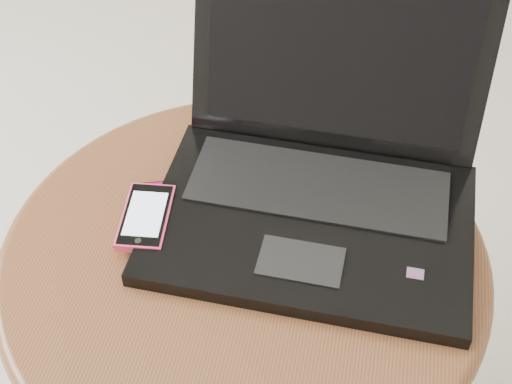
# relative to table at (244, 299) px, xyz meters

# --- Properties ---
(table) EXTENTS (0.59, 0.59, 0.47)m
(table) POSITION_rel_table_xyz_m (0.00, 0.00, 0.00)
(table) COLOR #5F2510
(table) RESTS_ON ground
(laptop) EXTENTS (0.39, 0.36, 0.25)m
(laptop) POSITION_rel_table_xyz_m (0.07, 0.10, 0.15)
(laptop) COLOR black
(laptop) RESTS_ON table
(phone_black) EXTENTS (0.10, 0.14, 0.01)m
(phone_black) POSITION_rel_table_xyz_m (-0.11, 0.02, 0.11)
(phone_black) COLOR black
(phone_black) RESTS_ON table
(phone_pink) EXTENTS (0.07, 0.11, 0.01)m
(phone_pink) POSITION_rel_table_xyz_m (-0.12, 0.01, 0.12)
(phone_pink) COLOR #FC3E68
(phone_pink) RESTS_ON phone_black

